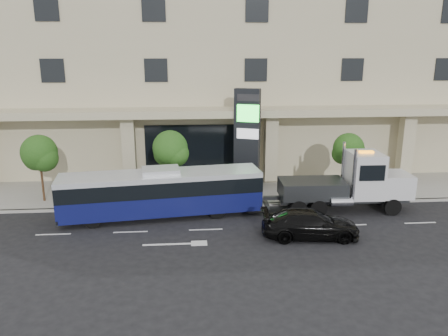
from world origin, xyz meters
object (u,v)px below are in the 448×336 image
object	(u,v)px
city_bus	(161,192)
black_sedan	(310,224)
tow_truck	(351,184)
signage_pylon	(247,139)

from	to	relation	value
city_bus	black_sedan	distance (m)	8.58
city_bus	tow_truck	size ratio (longest dim) A/B	1.32
tow_truck	signage_pylon	world-z (taller)	signage_pylon
city_bus	signage_pylon	world-z (taller)	signage_pylon
city_bus	signage_pylon	distance (m)	7.45
tow_truck	black_sedan	distance (m)	5.12
black_sedan	tow_truck	bearing A→B (deg)	-38.18
black_sedan	signage_pylon	world-z (taller)	signage_pylon
signage_pylon	tow_truck	bearing A→B (deg)	-16.66
tow_truck	black_sedan	size ratio (longest dim) A/B	1.77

